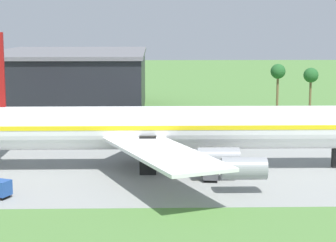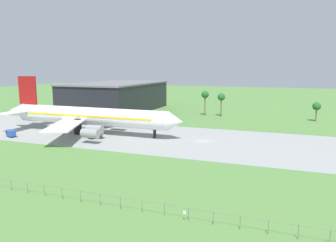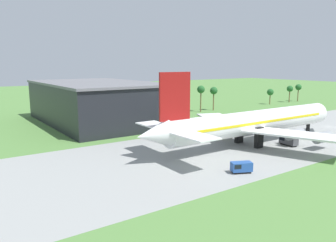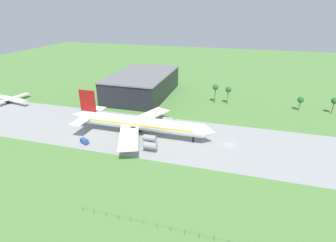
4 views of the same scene
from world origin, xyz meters
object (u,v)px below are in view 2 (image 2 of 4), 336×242
at_px(fuel_truck, 11,133).
at_px(terminal_building, 116,97).
at_px(no_stopping_sign, 185,215).
at_px(baggage_tug, 95,134).
at_px(jet_airliner, 87,116).

bearing_deg(fuel_truck, terminal_building, 90.16).
bearing_deg(no_stopping_sign, fuel_truck, 152.89).
xyz_separation_m(no_stopping_sign, terminal_building, (-75.20, 112.25, 6.64)).
bearing_deg(fuel_truck, baggage_tug, 17.37).
xyz_separation_m(jet_airliner, terminal_building, (-21.15, 58.81, 1.52)).
bearing_deg(fuel_truck, no_stopping_sign, -27.11).
bearing_deg(no_stopping_sign, baggage_tug, 134.78).
relative_size(baggage_tug, no_stopping_sign, 3.22).
distance_m(fuel_truck, no_stopping_sign, 84.24).
distance_m(baggage_tug, no_stopping_sign, 66.48).
bearing_deg(fuel_truck, jet_airliner, 35.71).
bearing_deg(jet_airliner, no_stopping_sign, -44.68).
height_order(fuel_truck, no_stopping_sign, fuel_truck).
distance_m(baggage_tug, fuel_truck, 29.50).
xyz_separation_m(baggage_tug, terminal_building, (-28.36, 65.06, 6.45)).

